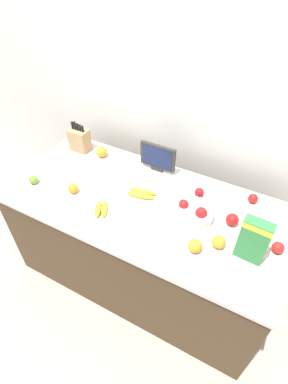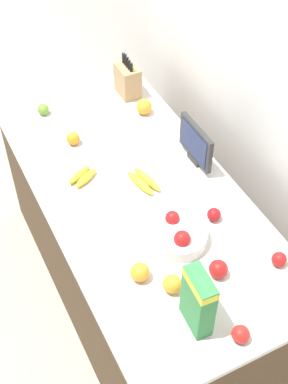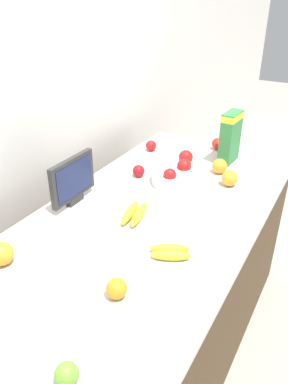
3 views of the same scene
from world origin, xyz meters
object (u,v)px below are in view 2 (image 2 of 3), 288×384
Objects in this scene: apple_by_knife_block at (43,109)px; apple_middle at (279,259)px; banana_bunch_right at (83,177)px; orange_mid_left at (73,139)px; apple_rightmost at (241,334)px; small_monitor at (196,143)px; orange_near_bowl at (144,107)px; fruit_bowl at (178,235)px; knife_block at (128,80)px; banana_bunch_left at (144,181)px; apple_near_bananas at (218,269)px; apple_leftmost at (214,215)px; orange_back_center at (172,284)px; cereal_box at (198,299)px; orange_front_right at (140,272)px.

apple_by_knife_block is 0.98× the size of apple_middle.
banana_bunch_right is 0.28m from orange_mid_left.
apple_rightmost is at bearing 7.17° from apple_by_knife_block.
small_monitor is 0.73m from apple_middle.
apple_middle is 1.21m from orange_near_bowl.
fruit_bowl is at bearing 23.01° from banana_bunch_right.
apple_rightmost is at bearing -10.44° from knife_block.
orange_mid_left is (-1.14, -0.50, 0.00)m from apple_middle.
apple_near_bananas is at bearing 3.50° from banana_bunch_left.
knife_block reaches higher than apple_leftmost.
apple_by_knife_block is 1.56m from apple_middle.
apple_near_bananas is 0.21m from orange_back_center.
apple_middle is (-0.08, 0.46, -0.13)m from cereal_box.
orange_back_center is at bearing -95.68° from apple_near_bananas.
small_monitor is 3.44× the size of orange_back_center.
apple_leftmost is (-0.57, 0.23, -0.00)m from apple_rightmost.
orange_near_bowl is 1.07× the size of orange_front_right.
small_monitor reaches higher than apple_near_bananas.
knife_block is 1.38× the size of banana_bunch_left.
apple_near_bananas is 0.33m from orange_front_right.
orange_mid_left is (-0.28, 0.06, 0.02)m from banana_bunch_right.
banana_bunch_right is at bearing -173.67° from orange_back_center.
small_monitor is (0.69, 0.05, 0.03)m from knife_block.
orange_front_right is (-0.11, -0.09, 0.00)m from orange_back_center.
orange_near_bowl is at bearing 0.04° from knife_block.
fruit_bowl is 1.25× the size of banana_bunch_left.
small_monitor is 1.34× the size of banana_bunch_left.
small_monitor is 3.35× the size of orange_front_right.
knife_block reaches higher than small_monitor.
small_monitor is 0.78m from orange_front_right.
apple_rightmost is at bearing 21.88° from orange_back_center.
orange_mid_left is (-1.07, -0.24, -0.01)m from apple_near_bananas.
orange_front_right reaches higher than apple_rightmost.
fruit_bowl is at bearing -17.25° from orange_near_bowl.
knife_block is 1.03× the size of small_monitor.
orange_front_right is 1.18× the size of orange_mid_left.
cereal_box is 0.81m from banana_bunch_left.
apple_rightmost reaches higher than apple_by_knife_block.
orange_mid_left is at bearing -58.46° from knife_block.
small_monitor is 4.23× the size of apple_middle.
cereal_box is 0.22m from apple_rightmost.
knife_block reaches higher than apple_rightmost.
orange_mid_left is at bearing -167.51° from apple_near_bananas.
cereal_box is at bearing 5.84° from banana_bunch_right.
orange_back_center is at bearing -100.78° from apple_middle.
knife_block is 3.55× the size of apple_near_bananas.
fruit_bowl reaches higher than apple_by_knife_block.
cereal_box is at bearing -52.58° from apple_near_bananas.
apple_leftmost is (-0.43, 0.35, -0.13)m from cereal_box.
orange_near_bowl is at bearing 123.73° from banana_bunch_right.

